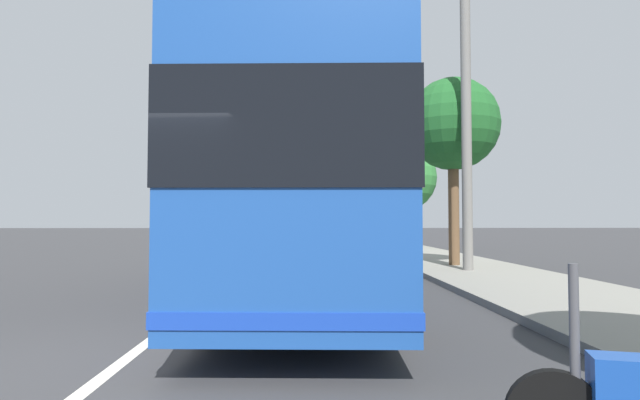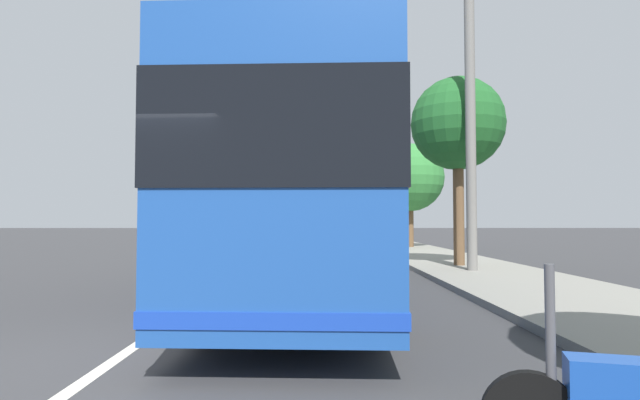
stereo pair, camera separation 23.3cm
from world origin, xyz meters
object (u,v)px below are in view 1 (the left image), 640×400
at_px(car_far_distant, 313,229).
at_px(car_ahead_same_lane, 313,234).
at_px(roadside_tree_mid_block, 453,125).
at_px(roadside_tree_far_block, 403,178).
at_px(car_oncoming, 303,231).
at_px(utility_pole, 466,120).
at_px(car_side_street, 240,233).
at_px(coach_bus, 309,196).

distance_m(car_far_distant, car_ahead_same_lane, 18.59).
relative_size(roadside_tree_mid_block, roadside_tree_far_block, 1.07).
bearing_deg(car_oncoming, utility_pole, -167.12).
bearing_deg(roadside_tree_far_block, car_ahead_same_lane, 35.84).
xyz_separation_m(roadside_tree_mid_block, roadside_tree_far_block, (11.37, -0.58, -0.70)).
height_order(car_side_street, roadside_tree_far_block, roadside_tree_far_block).
height_order(car_oncoming, utility_pole, utility_pole).
xyz_separation_m(car_far_distant, roadside_tree_far_block, (-25.12, -4.44, 3.10)).
bearing_deg(coach_bus, car_oncoming, 3.15).
height_order(coach_bus, car_ahead_same_lane, coach_bus).
relative_size(car_side_street, roadside_tree_far_block, 0.74).
xyz_separation_m(car_ahead_same_lane, utility_pole, (-19.59, -4.02, 3.69)).
distance_m(car_far_distant, roadside_tree_mid_block, 36.89).
bearing_deg(utility_pole, car_oncoming, 9.39).
relative_size(car_oncoming, utility_pole, 0.54).
bearing_deg(car_far_distant, car_oncoming, 172.27).
relative_size(coach_bus, roadside_tree_far_block, 2.00).
bearing_deg(car_side_street, coach_bus, 6.07).
relative_size(car_far_distant, roadside_tree_far_block, 0.79).
distance_m(car_side_street, roadside_tree_mid_block, 20.86).
height_order(roadside_tree_mid_block, utility_pole, utility_pole).
distance_m(coach_bus, utility_pole, 6.48).
bearing_deg(utility_pole, car_far_distant, 5.61).
xyz_separation_m(roadside_tree_mid_block, utility_pole, (-1.69, 0.11, -0.17)).
xyz_separation_m(car_oncoming, car_ahead_same_lane, (-9.05, -0.72, -0.01)).
bearing_deg(roadside_tree_mid_block, roadside_tree_far_block, -2.91).
height_order(car_side_street, car_oncoming, car_oncoming).
xyz_separation_m(car_far_distant, utility_pole, (-38.18, -3.75, 3.64)).
bearing_deg(car_ahead_same_lane, coach_bus, 177.95).
relative_size(coach_bus, utility_pole, 1.30).
bearing_deg(car_far_distant, car_ahead_same_lane, 177.34).
relative_size(car_side_street, car_far_distant, 0.95).
xyz_separation_m(coach_bus, roadside_tree_far_block, (17.07, -5.19, 1.84)).
relative_size(car_far_distant, roadside_tree_mid_block, 0.74).
xyz_separation_m(roadside_tree_far_block, utility_pole, (-13.07, 0.69, 0.53)).
xyz_separation_m(car_side_street, car_oncoming, (8.55, -4.18, 0.01)).
relative_size(roadside_tree_mid_block, utility_pole, 0.69).
relative_size(coach_bus, car_oncoming, 2.41).
distance_m(car_side_street, car_oncoming, 9.52).
xyz_separation_m(car_side_street, roadside_tree_far_block, (-7.03, -9.61, 3.16)).
relative_size(car_oncoming, roadside_tree_mid_block, 0.78).
bearing_deg(car_side_street, roadside_tree_far_block, 49.51).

